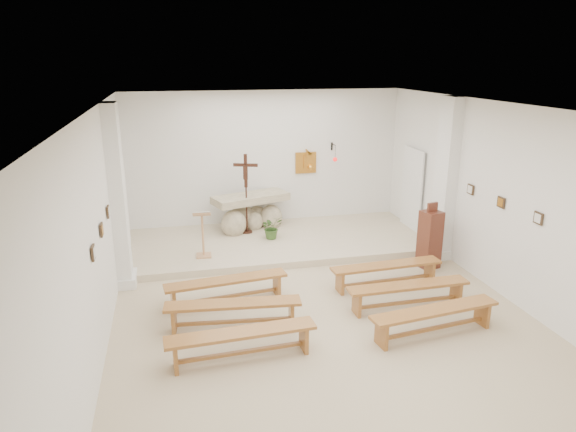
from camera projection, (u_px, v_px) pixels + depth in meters
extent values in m
cube|color=#C2B18C|center=(320.00, 312.00, 8.93)|extent=(7.00, 10.00, 0.00)
cube|color=white|center=(98.00, 232.00, 7.66)|extent=(0.02, 10.00, 3.50)
cube|color=white|center=(509.00, 204.00, 9.17)|extent=(0.02, 10.00, 3.50)
cube|color=white|center=(266.00, 160.00, 13.07)|extent=(7.00, 0.02, 3.50)
cube|color=silver|center=(324.00, 109.00, 7.91)|extent=(7.00, 10.00, 0.02)
cube|color=beige|center=(278.00, 242.00, 12.17)|extent=(6.98, 3.00, 0.15)
cube|color=white|center=(118.00, 198.00, 9.55)|extent=(0.26, 0.55, 3.50)
cube|color=white|center=(446.00, 179.00, 11.01)|extent=(0.26, 0.55, 3.50)
cube|color=gold|center=(306.00, 163.00, 13.29)|extent=(0.55, 0.04, 0.55)
cube|color=black|center=(332.00, 146.00, 13.34)|extent=(0.04, 0.02, 0.20)
cylinder|color=black|center=(334.00, 145.00, 13.18)|extent=(0.02, 0.30, 0.02)
cylinder|color=black|center=(335.00, 152.00, 13.09)|extent=(0.01, 0.01, 0.34)
sphere|color=red|center=(335.00, 159.00, 13.14)|extent=(0.11, 0.11, 0.11)
cube|color=#382718|center=(93.00, 253.00, 6.93)|extent=(0.03, 0.20, 0.20)
cube|color=#382718|center=(102.00, 230.00, 7.86)|extent=(0.03, 0.20, 0.20)
cube|color=#382718|center=(108.00, 212.00, 8.79)|extent=(0.03, 0.20, 0.20)
cube|color=#382718|center=(538.00, 218.00, 8.43)|extent=(0.03, 0.20, 0.20)
cube|color=#382718|center=(501.00, 202.00, 9.37)|extent=(0.03, 0.20, 0.20)
cube|color=#382718|center=(471.00, 189.00, 10.30)|extent=(0.03, 0.20, 0.20)
cube|color=silver|center=(125.00, 258.00, 10.62)|extent=(0.10, 0.85, 0.52)
cube|color=silver|center=(427.00, 234.00, 12.11)|extent=(0.10, 0.85, 0.52)
ellipsoid|color=beige|center=(234.00, 224.00, 12.40)|extent=(0.61, 0.51, 0.69)
ellipsoid|color=beige|center=(271.00, 217.00, 12.96)|extent=(0.56, 0.48, 0.65)
ellipsoid|color=beige|center=(242.00, 217.00, 12.87)|extent=(0.65, 0.55, 0.61)
ellipsoid|color=beige|center=(257.00, 217.00, 13.06)|extent=(0.52, 0.45, 0.56)
ellipsoid|color=beige|center=(254.00, 221.00, 12.81)|extent=(0.44, 0.38, 0.52)
cube|color=beige|center=(251.00, 198.00, 12.65)|extent=(2.00, 1.28, 0.18)
cube|color=tan|center=(204.00, 255.00, 11.06)|extent=(0.34, 0.34, 0.04)
cylinder|color=tan|center=(203.00, 236.00, 10.94)|extent=(0.05, 0.05, 0.90)
cube|color=tan|center=(202.00, 214.00, 10.77)|extent=(0.40, 0.30, 0.15)
cube|color=silver|center=(202.00, 213.00, 10.73)|extent=(0.34, 0.24, 0.12)
cylinder|color=#341A10|center=(247.00, 232.00, 12.58)|extent=(0.26, 0.26, 0.03)
cylinder|color=#341A10|center=(247.00, 210.00, 12.41)|extent=(0.04, 0.04, 1.17)
cube|color=#341A10|center=(246.00, 171.00, 12.13)|extent=(0.09, 0.08, 0.80)
cube|color=#341A10|center=(246.00, 165.00, 12.09)|extent=(0.57, 0.25, 0.07)
cube|color=#341A10|center=(245.00, 172.00, 12.11)|extent=(0.11, 0.08, 0.34)
imported|color=#345723|center=(272.00, 227.00, 12.09)|extent=(0.61, 0.57, 0.55)
cube|color=#502517|center=(430.00, 239.00, 10.72)|extent=(0.46, 0.46, 1.23)
cube|color=#502517|center=(432.00, 207.00, 10.52)|extent=(0.25, 0.11, 0.20)
cube|color=#9C622D|center=(226.00, 280.00, 9.16)|extent=(2.23, 0.61, 0.05)
cube|color=#9C622D|center=(173.00, 300.00, 8.92)|extent=(0.10, 0.33, 0.42)
cube|color=#9C622D|center=(277.00, 284.00, 9.54)|extent=(0.10, 0.33, 0.42)
cube|color=#9C622D|center=(227.00, 297.00, 9.26)|extent=(1.85, 0.28, 0.05)
cube|color=#9C622D|center=(387.00, 265.00, 9.83)|extent=(2.22, 0.46, 0.05)
cube|color=#9C622D|center=(340.00, 282.00, 9.64)|extent=(0.08, 0.32, 0.42)
cube|color=#9C622D|center=(430.00, 271.00, 10.15)|extent=(0.08, 0.32, 0.42)
cube|color=#9C622D|center=(386.00, 281.00, 9.92)|extent=(1.85, 0.16, 0.05)
cube|color=#9C622D|center=(233.00, 304.00, 8.28)|extent=(2.23, 0.59, 0.05)
cube|color=#9C622D|center=(174.00, 320.00, 8.24)|extent=(0.09, 0.33, 0.42)
cube|color=#9C622D|center=(291.00, 313.00, 8.46)|extent=(0.09, 0.33, 0.42)
cube|color=#9C622D|center=(234.00, 321.00, 8.38)|extent=(1.85, 0.26, 0.05)
cube|color=#9C622D|center=(408.00, 286.00, 8.95)|extent=(2.21, 0.37, 0.05)
cube|color=#9C622D|center=(357.00, 303.00, 8.80)|extent=(0.06, 0.32, 0.42)
cube|color=#9C622D|center=(456.00, 292.00, 9.23)|extent=(0.06, 0.32, 0.42)
cube|color=#9C622D|center=(407.00, 302.00, 9.04)|extent=(1.85, 0.08, 0.05)
cube|color=#9C622D|center=(241.00, 333.00, 7.41)|extent=(2.22, 0.47, 0.05)
cube|color=#9C622D|center=(175.00, 357.00, 7.22)|extent=(0.08, 0.32, 0.42)
cube|color=#9C622D|center=(304.00, 337.00, 7.73)|extent=(0.08, 0.32, 0.42)
cube|color=#9C622D|center=(242.00, 352.00, 7.50)|extent=(1.85, 0.16, 0.05)
cube|color=#9C622D|center=(435.00, 310.00, 8.07)|extent=(2.23, 0.63, 0.05)
cube|color=#9C622D|center=(381.00, 334.00, 7.82)|extent=(0.10, 0.33, 0.42)
cube|color=#9C622D|center=(482.00, 313.00, 8.46)|extent=(0.10, 0.33, 0.42)
cube|color=#9C622D|center=(433.00, 328.00, 8.17)|extent=(1.84, 0.30, 0.05)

